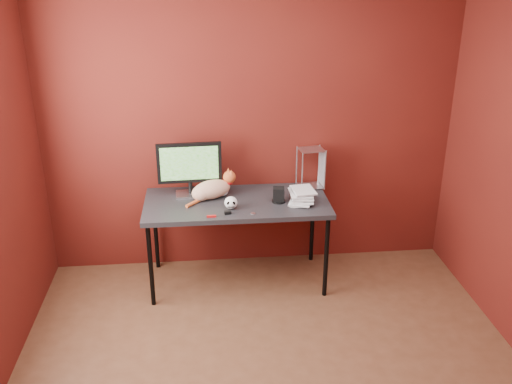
{
  "coord_description": "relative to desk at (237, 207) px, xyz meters",
  "views": [
    {
      "loc": [
        -0.41,
        -2.89,
        2.62
      ],
      "look_at": [
        -0.01,
        1.15,
        0.92
      ],
      "focal_mm": 40.0,
      "sensor_mm": 36.0,
      "label": 1
    }
  ],
  "objects": [
    {
      "name": "desk",
      "position": [
        0.0,
        0.0,
        0.0
      ],
      "size": [
        1.5,
        0.7,
        0.75
      ],
      "color": "black",
      "rests_on": "ground"
    },
    {
      "name": "skull_mug",
      "position": [
        -0.05,
        -0.15,
        0.1
      ],
      "size": [
        0.1,
        0.1,
        0.1
      ],
      "rotation": [
        0.0,
        0.0,
        -0.04
      ],
      "color": "white",
      "rests_on": "desk"
    },
    {
      "name": "monitor",
      "position": [
        -0.37,
        0.16,
        0.31
      ],
      "size": [
        0.53,
        0.18,
        0.46
      ],
      "rotation": [
        0.0,
        0.0,
        0.05
      ],
      "color": "#B5B5BA",
      "rests_on": "desk"
    },
    {
      "name": "book_stack",
      "position": [
        0.44,
        -0.05,
        0.63
      ],
      "size": [
        0.23,
        0.27,
        1.16
      ],
      "rotation": [
        0.0,
        0.0,
        -0.1
      ],
      "color": "beige",
      "rests_on": "desk"
    },
    {
      "name": "pocket_knife",
      "position": [
        -0.21,
        -0.29,
        0.06
      ],
      "size": [
        0.07,
        0.02,
        0.01
      ],
      "primitive_type": "cube",
      "rotation": [
        0.0,
        0.0,
        0.02
      ],
      "color": "#AB0D0E",
      "rests_on": "desk"
    },
    {
      "name": "speaker",
      "position": [
        0.34,
        -0.05,
        0.11
      ],
      "size": [
        0.11,
        0.11,
        0.13
      ],
      "rotation": [
        0.0,
        0.0,
        -0.11
      ],
      "color": "black",
      "rests_on": "desk"
    },
    {
      "name": "cat",
      "position": [
        -0.2,
        0.08,
        0.13
      ],
      "size": [
        0.42,
        0.34,
        0.23
      ],
      "rotation": [
        0.0,
        0.0,
        0.41
      ],
      "color": "#C25E29",
      "rests_on": "desk"
    },
    {
      "name": "washer",
      "position": [
        0.11,
        -0.26,
        0.05
      ],
      "size": [
        0.04,
        0.04,
        0.0
      ],
      "primitive_type": "cylinder",
      "color": "#B5B5BA",
      "rests_on": "desk"
    },
    {
      "name": "wire_rack",
      "position": [
        0.65,
        0.24,
        0.23
      ],
      "size": [
        0.22,
        0.19,
        0.35
      ],
      "rotation": [
        0.0,
        0.0,
        0.13
      ],
      "color": "#B5B5BA",
      "rests_on": "desk"
    },
    {
      "name": "black_gadget",
      "position": [
        -0.08,
        -0.25,
        0.06
      ],
      "size": [
        0.06,
        0.04,
        0.02
      ],
      "primitive_type": "cube",
      "rotation": [
        0.0,
        0.0,
        0.19
      ],
      "color": "black",
      "rests_on": "desk"
    },
    {
      "name": "room",
      "position": [
        0.15,
        -1.37,
        0.75
      ],
      "size": [
        3.52,
        3.52,
        2.61
      ],
      "color": "#502E1B",
      "rests_on": "ground"
    }
  ]
}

